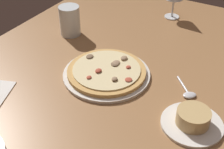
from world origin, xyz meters
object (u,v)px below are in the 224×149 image
at_px(ramekin_on_saucer, 193,120).
at_px(water_glass, 70,22).
at_px(spoon, 188,92).
at_px(pizza_main, 107,72).

xyz_separation_m(ramekin_on_saucer, water_glass, (-0.24, -0.56, 0.03)).
bearing_deg(spoon, pizza_main, -80.51).
relative_size(pizza_main, water_glass, 2.44).
bearing_deg(ramekin_on_saucer, water_glass, -112.90).
relative_size(ramekin_on_saucer, water_glass, 1.43).
bearing_deg(pizza_main, water_glass, -122.08).
bearing_deg(ramekin_on_saucer, pizza_main, -103.93).
height_order(pizza_main, ramekin_on_saucer, ramekin_on_saucer).
bearing_deg(water_glass, ramekin_on_saucer, 67.10).
distance_m(ramekin_on_saucer, water_glass, 0.61).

